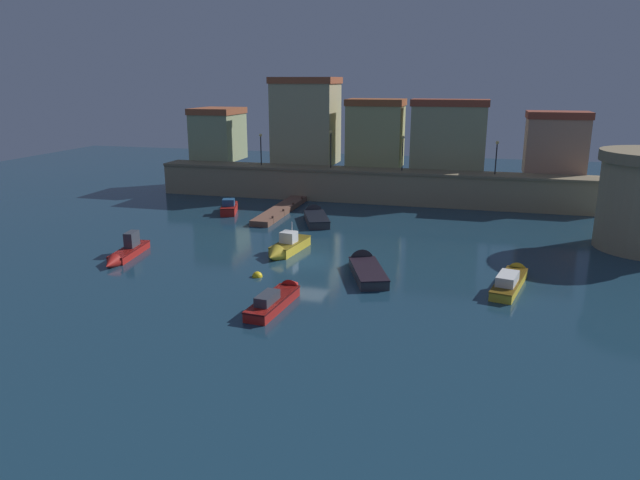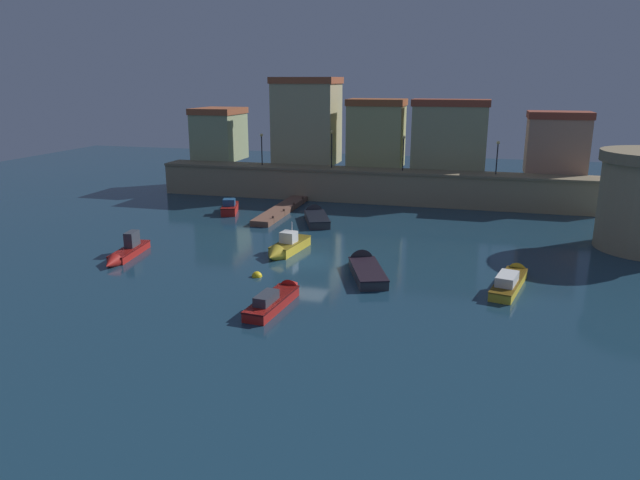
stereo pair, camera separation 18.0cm
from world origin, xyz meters
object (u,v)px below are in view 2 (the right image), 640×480
(moored_boat_0, at_px, (278,297))
(quay_lamp_3, at_px, (497,152))
(moored_boat_4, at_px, (511,279))
(mooring_buoy_0, at_px, (257,277))
(quay_lamp_1, at_px, (332,143))
(moored_boat_1, at_px, (125,252))
(moored_boat_2, at_px, (316,216))
(moored_boat_5, at_px, (230,207))
(quay_lamp_0, at_px, (262,144))
(moored_boat_3, at_px, (365,267))
(moored_boat_6, at_px, (286,247))
(quay_lamp_2, at_px, (403,148))

(moored_boat_0, bearing_deg, quay_lamp_3, -16.91)
(moored_boat_0, distance_m, moored_boat_4, 14.64)
(moored_boat_0, xyz_separation_m, mooring_buoy_0, (-2.88, 4.09, -0.38))
(quay_lamp_1, distance_m, moored_boat_1, 26.83)
(quay_lamp_1, distance_m, moored_boat_4, 29.71)
(moored_boat_4, bearing_deg, moored_boat_2, 63.28)
(moored_boat_5, height_order, mooring_buoy_0, moored_boat_5)
(moored_boat_1, height_order, moored_boat_4, moored_boat_1)
(moored_boat_0, bearing_deg, mooring_buoy_0, 40.35)
(quay_lamp_0, xyz_separation_m, quay_lamp_1, (7.80, 0.00, 0.29))
(moored_boat_2, bearing_deg, quay_lamp_0, 20.03)
(quay_lamp_1, relative_size, moored_boat_0, 0.62)
(quay_lamp_1, height_order, moored_boat_3, quay_lamp_1)
(quay_lamp_0, distance_m, moored_boat_0, 32.92)
(moored_boat_6, bearing_deg, moored_boat_4, 87.85)
(quay_lamp_1, distance_m, moored_boat_3, 25.25)
(moored_boat_3, height_order, moored_boat_4, moored_boat_4)
(moored_boat_2, distance_m, moored_boat_5, 9.01)
(quay_lamp_1, xyz_separation_m, moored_boat_6, (1.75, -20.55, -5.44))
(quay_lamp_3, relative_size, moored_boat_2, 0.49)
(quay_lamp_3, height_order, moored_boat_6, quay_lamp_3)
(moored_boat_3, relative_size, moored_boat_6, 1.19)
(moored_boat_6, bearing_deg, moored_boat_1, -60.92)
(mooring_buoy_0, bearing_deg, moored_boat_4, 9.34)
(moored_boat_2, bearing_deg, quay_lamp_1, -16.15)
(quay_lamp_0, height_order, quay_lamp_2, quay_lamp_2)
(quay_lamp_1, xyz_separation_m, quay_lamp_3, (16.68, -0.00, -0.37))
(mooring_buoy_0, bearing_deg, quay_lamp_2, 77.13)
(quay_lamp_1, distance_m, mooring_buoy_0, 26.71)
(moored_boat_5, bearing_deg, moored_boat_4, -137.99)
(quay_lamp_3, height_order, moored_boat_1, quay_lamp_3)
(moored_boat_2, xyz_separation_m, mooring_buoy_0, (0.59, -16.23, -0.37))
(moored_boat_1, relative_size, moored_boat_6, 1.06)
(quay_lamp_3, relative_size, moored_boat_6, 0.58)
(quay_lamp_2, relative_size, mooring_buoy_0, 5.15)
(moored_boat_4, bearing_deg, quay_lamp_0, 60.05)
(quay_lamp_2, xyz_separation_m, moored_boat_6, (-5.77, -20.55, -5.24))
(quay_lamp_1, bearing_deg, moored_boat_1, -110.04)
(quay_lamp_3, height_order, mooring_buoy_0, quay_lamp_3)
(quay_lamp_1, height_order, mooring_buoy_0, quay_lamp_1)
(moored_boat_0, height_order, moored_boat_1, moored_boat_1)
(quay_lamp_3, xyz_separation_m, moored_boat_5, (-24.61, -8.54, -5.06))
(quay_lamp_2, distance_m, moored_boat_0, 30.72)
(quay_lamp_1, xyz_separation_m, moored_boat_1, (-9.00, -24.67, -5.49))
(quay_lamp_1, height_order, moored_boat_0, quay_lamp_1)
(moored_boat_2, distance_m, moored_boat_4, 21.38)
(moored_boat_4, height_order, mooring_buoy_0, moored_boat_4)
(quay_lamp_0, bearing_deg, moored_boat_1, -92.79)
(quay_lamp_3, height_order, moored_boat_4, quay_lamp_3)
(moored_boat_5, bearing_deg, quay_lamp_2, -78.76)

